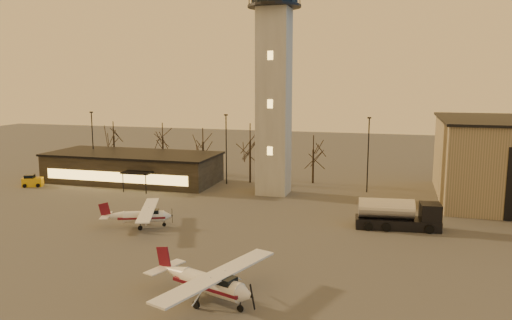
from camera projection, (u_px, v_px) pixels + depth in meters
The scene contains 9 objects.
ground at pixel (180, 278), 38.17m from camera, with size 220.00×220.00×0.00m, color #484543.
control_tower at pixel (274, 69), 64.06m from camera, with size 6.80×6.80×32.60m.
terminal at pixel (133, 167), 74.11m from camera, with size 25.40×12.20×4.30m.
light_poles at pixel (279, 152), 66.62m from camera, with size 58.50×12.25×10.14m.
tree_row at pixel (203, 138), 78.10m from camera, with size 37.20×9.20×8.80m.
cessna_front at pixel (214, 288), 33.72m from camera, with size 9.19×11.25×3.15m.
cessna_rear at pixel (145, 218), 51.30m from camera, with size 7.88×9.56×2.70m.
fuel_truck at pixel (397, 217), 50.67m from camera, with size 8.56×3.47×3.10m.
service_cart at pixel (32, 182), 70.84m from camera, with size 3.03×2.52×1.70m.
Camera 1 is at (15.47, -33.28, 15.03)m, focal length 35.00 mm.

